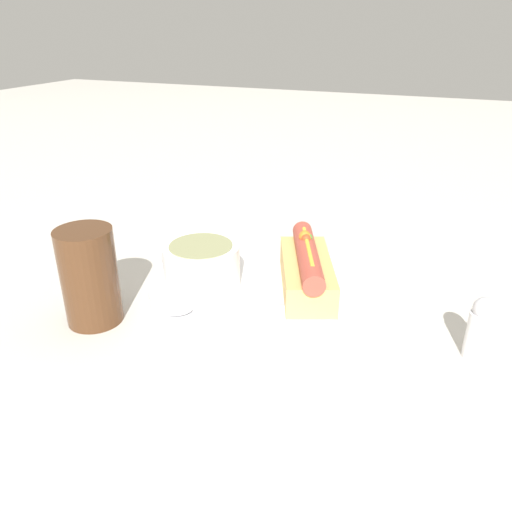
{
  "coord_description": "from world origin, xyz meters",
  "views": [
    {
      "loc": [
        -0.55,
        -0.22,
        0.33
      ],
      "look_at": [
        0.0,
        0.0,
        0.05
      ],
      "focal_mm": 35.0,
      "sensor_mm": 36.0,
      "label": 1
    }
  ],
  "objects_px": {
    "drinking_glass": "(90,277)",
    "salt_shaker": "(480,328)",
    "hot_dog": "(306,270)",
    "spoon": "(195,309)",
    "soup_bowl": "(202,264)"
  },
  "relations": [
    {
      "from": "drinking_glass",
      "to": "salt_shaker",
      "type": "xyz_separation_m",
      "value": [
        0.09,
        -0.42,
        -0.02
      ]
    },
    {
      "from": "soup_bowl",
      "to": "salt_shaker",
      "type": "relative_size",
      "value": 1.36
    },
    {
      "from": "drinking_glass",
      "to": "hot_dog",
      "type": "bearing_deg",
      "value": -56.9
    },
    {
      "from": "drinking_glass",
      "to": "spoon",
      "type": "bearing_deg",
      "value": -70.55
    },
    {
      "from": "soup_bowl",
      "to": "hot_dog",
      "type": "bearing_deg",
      "value": -71.01
    },
    {
      "from": "spoon",
      "to": "drinking_glass",
      "type": "xyz_separation_m",
      "value": [
        -0.04,
        0.11,
        0.04
      ]
    },
    {
      "from": "spoon",
      "to": "salt_shaker",
      "type": "xyz_separation_m",
      "value": [
        0.05,
        -0.31,
        0.02
      ]
    },
    {
      "from": "spoon",
      "to": "salt_shaker",
      "type": "distance_m",
      "value": 0.31
    },
    {
      "from": "hot_dog",
      "to": "soup_bowl",
      "type": "distance_m",
      "value": 0.13
    },
    {
      "from": "soup_bowl",
      "to": "spoon",
      "type": "bearing_deg",
      "value": -160.72
    },
    {
      "from": "drinking_glass",
      "to": "salt_shaker",
      "type": "relative_size",
      "value": 1.63
    },
    {
      "from": "spoon",
      "to": "drinking_glass",
      "type": "distance_m",
      "value": 0.13
    },
    {
      "from": "spoon",
      "to": "drinking_glass",
      "type": "relative_size",
      "value": 1.38
    },
    {
      "from": "hot_dog",
      "to": "drinking_glass",
      "type": "distance_m",
      "value": 0.26
    },
    {
      "from": "hot_dog",
      "to": "drinking_glass",
      "type": "bearing_deg",
      "value": 101.11
    }
  ]
}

